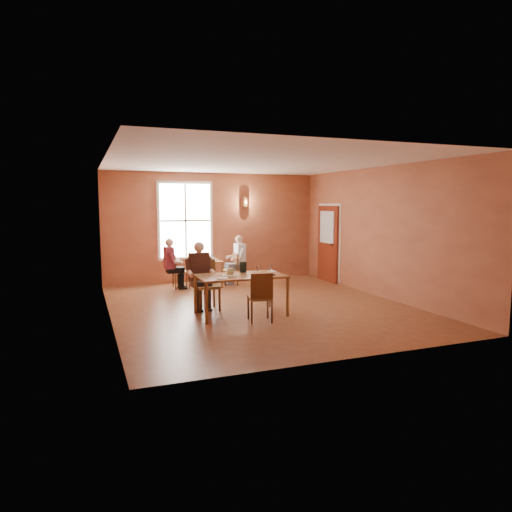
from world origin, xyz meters
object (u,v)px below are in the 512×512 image
object	(u,v)px
diner_main	(207,278)
chair_diner_white	(229,269)
chair_diner_maroon	(181,271)
diner_maroon	(180,264)
second_table	(206,274)
diner_white	(230,261)
chair_diner_main	(207,285)
chair_empty	(260,297)
main_table	(241,295)

from	to	relation	value
diner_main	chair_diner_white	xyz separation A→B (m)	(1.31, 2.63, -0.24)
diner_main	chair_diner_maroon	xyz separation A→B (m)	(0.01, 2.63, -0.23)
diner_maroon	diner_main	bearing A→B (deg)	0.53
second_table	chair_diner_white	world-z (taller)	chair_diner_white
second_table	diner_white	distance (m)	0.74
second_table	diner_maroon	size ratio (longest dim) A/B	0.62
chair_diner_main	second_table	distance (m)	2.69
chair_empty	chair_diner_white	xyz separation A→B (m)	(0.64, 3.82, -0.04)
chair_empty	diner_maroon	bearing A→B (deg)	110.51
diner_white	diner_maroon	world-z (taller)	diner_white
chair_diner_main	diner_main	bearing A→B (deg)	90.00
diner_maroon	diner_white	bearing A→B (deg)	90.00
chair_diner_main	diner_maroon	xyz separation A→B (m)	(-0.02, 2.60, 0.12)
diner_main	chair_diner_white	world-z (taller)	diner_main
main_table	diner_main	world-z (taller)	diner_main
chair_empty	chair_diner_maroon	world-z (taller)	chair_empty
diner_main	diner_white	world-z (taller)	diner_main
main_table	chair_diner_main	distance (m)	0.83
chair_diner_main	diner_main	world-z (taller)	diner_main
second_table	chair_diner_maroon	world-z (taller)	chair_diner_maroon
chair_diner_main	diner_white	distance (m)	2.92
main_table	chair_diner_main	bearing A→B (deg)	127.57
chair_diner_white	diner_white	world-z (taller)	diner_white
chair_empty	diner_white	size ratio (longest dim) A/B	0.73
chair_diner_main	second_table	world-z (taller)	chair_diner_main
diner_white	diner_maroon	distance (m)	1.36
chair_diner_main	main_table	bearing A→B (deg)	127.57
diner_main	chair_empty	distance (m)	1.38
chair_diner_white	diner_maroon	distance (m)	1.35
diner_maroon	chair_diner_maroon	bearing A→B (deg)	90.00
diner_white	second_table	bearing A→B (deg)	90.00
diner_maroon	second_table	bearing A→B (deg)	90.00
chair_diner_white	diner_white	bearing A→B (deg)	-90.00
chair_diner_main	diner_main	size ratio (longest dim) A/B	0.76
main_table	chair_empty	bearing A→B (deg)	-73.85
second_table	chair_empty	bearing A→B (deg)	-89.83
main_table	diner_white	bearing A→B (deg)	75.58
main_table	diner_maroon	xyz separation A→B (m)	(-0.52, 3.25, 0.23)
chair_diner_main	diner_maroon	world-z (taller)	diner_maroon
diner_white	chair_empty	bearing A→B (deg)	170.08
chair_empty	second_table	bearing A→B (deg)	100.44
chair_diner_main	diner_main	xyz separation A→B (m)	(0.00, -0.03, 0.16)
main_table	diner_main	size ratio (longest dim) A/B	1.26
chair_empty	chair_diner_maroon	bearing A→B (deg)	110.08
second_table	diner_white	xyz separation A→B (m)	(0.68, 0.00, 0.29)
second_table	diner_white	size ratio (longest dim) A/B	0.61
main_table	chair_empty	world-z (taller)	chair_empty
chair_diner_main	chair_diner_maroon	xyz separation A→B (m)	(0.01, 2.60, -0.06)
main_table	second_table	bearing A→B (deg)	87.26
main_table	chair_diner_maroon	world-z (taller)	chair_diner_maroon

